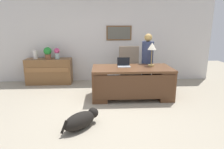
{
  "coord_description": "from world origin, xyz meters",
  "views": [
    {
      "loc": [
        -0.15,
        -3.9,
        1.8
      ],
      "look_at": [
        0.08,
        0.3,
        0.75
      ],
      "focal_mm": 31.51,
      "sensor_mm": 36.0,
      "label": 1
    }
  ],
  "objects_px": {
    "armchair": "(129,69)",
    "laptop": "(124,64)",
    "dog_lying": "(81,120)",
    "desk": "(132,81)",
    "credenza": "(49,71)",
    "person_standing": "(147,62)",
    "potted_plant": "(48,52)",
    "vase_with_flowers": "(57,53)",
    "vase_empty": "(35,55)",
    "desk_lamp": "(152,48)"
  },
  "relations": [
    {
      "from": "desk",
      "to": "potted_plant",
      "type": "xyz_separation_m",
      "value": [
        -2.42,
        1.4,
        0.57
      ]
    },
    {
      "from": "armchair",
      "to": "potted_plant",
      "type": "xyz_separation_m",
      "value": [
        -2.5,
        0.36,
        0.48
      ]
    },
    {
      "from": "credenza",
      "to": "desk_lamp",
      "type": "relative_size",
      "value": 2.32
    },
    {
      "from": "dog_lying",
      "to": "potted_plant",
      "type": "distance_m",
      "value": 3.28
    },
    {
      "from": "credenza",
      "to": "laptop",
      "type": "distance_m",
      "value": 2.57
    },
    {
      "from": "desk",
      "to": "laptop",
      "type": "height_order",
      "value": "laptop"
    },
    {
      "from": "desk",
      "to": "credenza",
      "type": "height_order",
      "value": "credenza"
    },
    {
      "from": "desk_lamp",
      "to": "vase_empty",
      "type": "relative_size",
      "value": 2.34
    },
    {
      "from": "vase_empty",
      "to": "laptop",
      "type": "bearing_deg",
      "value": -25.43
    },
    {
      "from": "vase_empty",
      "to": "potted_plant",
      "type": "distance_m",
      "value": 0.39
    },
    {
      "from": "desk",
      "to": "desk_lamp",
      "type": "bearing_deg",
      "value": 22.41
    },
    {
      "from": "credenza",
      "to": "dog_lying",
      "type": "bearing_deg",
      "value": -66.37
    },
    {
      "from": "dog_lying",
      "to": "potted_plant",
      "type": "bearing_deg",
      "value": 113.72
    },
    {
      "from": "armchair",
      "to": "laptop",
      "type": "relative_size",
      "value": 3.73
    },
    {
      "from": "laptop",
      "to": "desk_lamp",
      "type": "relative_size",
      "value": 0.53
    },
    {
      "from": "person_standing",
      "to": "dog_lying",
      "type": "distance_m",
      "value": 2.77
    },
    {
      "from": "person_standing",
      "to": "vase_empty",
      "type": "relative_size",
      "value": 6.21
    },
    {
      "from": "dog_lying",
      "to": "vase_empty",
      "type": "height_order",
      "value": "vase_empty"
    },
    {
      "from": "armchair",
      "to": "person_standing",
      "type": "xyz_separation_m",
      "value": [
        0.44,
        -0.43,
        0.3
      ]
    },
    {
      "from": "desk_lamp",
      "to": "vase_with_flowers",
      "type": "relative_size",
      "value": 1.81
    },
    {
      "from": "vase_with_flowers",
      "to": "armchair",
      "type": "bearing_deg",
      "value": -9.12
    },
    {
      "from": "person_standing",
      "to": "dog_lying",
      "type": "height_order",
      "value": "person_standing"
    },
    {
      "from": "desk",
      "to": "vase_with_flowers",
      "type": "distance_m",
      "value": 2.62
    },
    {
      "from": "vase_with_flowers",
      "to": "dog_lying",
      "type": "bearing_deg",
      "value": -71.08
    },
    {
      "from": "credenza",
      "to": "dog_lying",
      "type": "xyz_separation_m",
      "value": [
        1.27,
        -2.9,
        -0.24
      ]
    },
    {
      "from": "armchair",
      "to": "laptop",
      "type": "height_order",
      "value": "armchair"
    },
    {
      "from": "desk",
      "to": "person_standing",
      "type": "relative_size",
      "value": 1.25
    },
    {
      "from": "vase_empty",
      "to": "credenza",
      "type": "bearing_deg",
      "value": -0.2
    },
    {
      "from": "armchair",
      "to": "person_standing",
      "type": "bearing_deg",
      "value": -44.66
    },
    {
      "from": "potted_plant",
      "to": "vase_empty",
      "type": "bearing_deg",
      "value": 180.0
    },
    {
      "from": "laptop",
      "to": "vase_empty",
      "type": "relative_size",
      "value": 1.25
    },
    {
      "from": "desk",
      "to": "vase_empty",
      "type": "xyz_separation_m",
      "value": [
        -2.8,
        1.4,
        0.5
      ]
    },
    {
      "from": "laptop",
      "to": "dog_lying",
      "type": "bearing_deg",
      "value": -119.61
    },
    {
      "from": "person_standing",
      "to": "dog_lying",
      "type": "xyz_separation_m",
      "value": [
        -1.66,
        -2.11,
        -0.66
      ]
    },
    {
      "from": "armchair",
      "to": "credenza",
      "type": "bearing_deg",
      "value": 171.9
    },
    {
      "from": "credenza",
      "to": "armchair",
      "type": "distance_m",
      "value": 2.52
    },
    {
      "from": "desk",
      "to": "dog_lying",
      "type": "distance_m",
      "value": 1.9
    },
    {
      "from": "credenza",
      "to": "vase_with_flowers",
      "type": "xyz_separation_m",
      "value": [
        0.27,
        0.0,
        0.58
      ]
    },
    {
      "from": "vase_with_flowers",
      "to": "potted_plant",
      "type": "xyz_separation_m",
      "value": [
        -0.28,
        0.0,
        0.02
      ]
    },
    {
      "from": "laptop",
      "to": "credenza",
      "type": "bearing_deg",
      "value": 150.8
    },
    {
      "from": "armchair",
      "to": "dog_lying",
      "type": "distance_m",
      "value": 2.85
    },
    {
      "from": "vase_with_flowers",
      "to": "desk",
      "type": "bearing_deg",
      "value": -33.28
    },
    {
      "from": "desk",
      "to": "dog_lying",
      "type": "bearing_deg",
      "value": -127.32
    },
    {
      "from": "desk",
      "to": "desk_lamp",
      "type": "xyz_separation_m",
      "value": [
        0.53,
        0.22,
        0.82
      ]
    },
    {
      "from": "credenza",
      "to": "person_standing",
      "type": "distance_m",
      "value": 3.06
    },
    {
      "from": "credenza",
      "to": "dog_lying",
      "type": "relative_size",
      "value": 2.03
    },
    {
      "from": "armchair",
      "to": "vase_with_flowers",
      "type": "relative_size",
      "value": 3.6
    },
    {
      "from": "armchair",
      "to": "laptop",
      "type": "bearing_deg",
      "value": -107.51
    },
    {
      "from": "armchair",
      "to": "potted_plant",
      "type": "bearing_deg",
      "value": 171.89
    },
    {
      "from": "desk_lamp",
      "to": "person_standing",
      "type": "bearing_deg",
      "value": 91.87
    }
  ]
}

